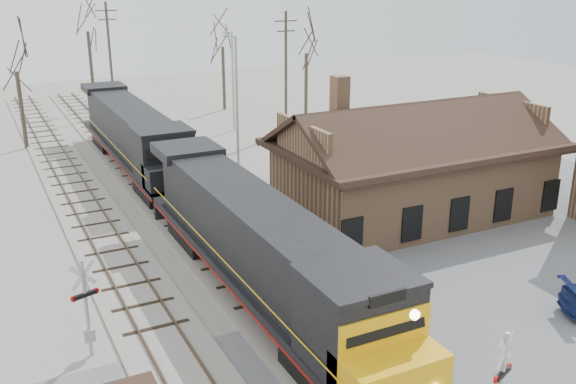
{
  "coord_description": "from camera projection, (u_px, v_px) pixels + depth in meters",
  "views": [
    {
      "loc": [
        -9.65,
        -15.61,
        13.05
      ],
      "look_at": [
        2.67,
        9.0,
        3.62
      ],
      "focal_mm": 40.0,
      "sensor_mm": 36.0,
      "label": 1
    }
  ],
  "objects": [
    {
      "name": "ground",
      "position": [
        337.0,
        383.0,
        21.52
      ],
      "size": [
        140.0,
        140.0,
        0.0
      ],
      "primitive_type": "plane",
      "color": "#A39E93",
      "rests_on": "ground"
    },
    {
      "name": "road",
      "position": [
        337.0,
        383.0,
        21.52
      ],
      "size": [
        60.0,
        9.0,
        0.03
      ],
      "primitive_type": "cube",
      "color": "#59595E",
      "rests_on": "ground"
    },
    {
      "name": "track_main",
      "position": [
        193.0,
        230.0,
        34.19
      ],
      "size": [
        3.4,
        90.0,
        0.24
      ],
      "color": "#A39E93",
      "rests_on": "ground"
    },
    {
      "name": "track_siding",
      "position": [
        108.0,
        245.0,
        32.28
      ],
      "size": [
        3.4,
        90.0,
        0.24
      ],
      "color": "#A39E93",
      "rests_on": "ground"
    },
    {
      "name": "depot",
      "position": [
        412.0,
        173.0,
        35.97
      ],
      "size": [
        15.2,
        9.31,
        7.9
      ],
      "color": "#9B7150",
      "rests_on": "ground"
    },
    {
      "name": "locomotive_lead",
      "position": [
        263.0,
        252.0,
        25.71
      ],
      "size": [
        3.11,
        20.82,
        4.62
      ],
      "color": "black",
      "rests_on": "ground"
    },
    {
      "name": "locomotive_trailing",
      "position": [
        135.0,
        138.0,
        43.55
      ],
      "size": [
        3.11,
        20.82,
        4.38
      ],
      "color": "black",
      "rests_on": "ground"
    },
    {
      "name": "crossbuck_far",
      "position": [
        87.0,
        311.0,
        22.5
      ],
      "size": [
        1.04,
        0.41,
        3.76
      ],
      "rotation": [
        0.0,
        0.0,
        3.46
      ],
      "color": "#A5A8AD",
      "rests_on": "ground"
    },
    {
      "name": "streetlight_b",
      "position": [
        236.0,
        102.0,
        40.72
      ],
      "size": [
        0.25,
        2.04,
        9.42
      ],
      "color": "#A5A8AD",
      "rests_on": "ground"
    },
    {
      "name": "streetlight_c",
      "position": [
        232.0,
        76.0,
        54.61
      ],
      "size": [
        0.25,
        2.04,
        8.4
      ],
      "color": "#A5A8AD",
      "rests_on": "ground"
    },
    {
      "name": "utility_pole_b",
      "position": [
        110.0,
        57.0,
        60.37
      ],
      "size": [
        2.0,
        0.24,
        10.55
      ],
      "color": "#382D23",
      "rests_on": "ground"
    },
    {
      "name": "utility_pole_c",
      "position": [
        286.0,
        71.0,
        53.59
      ],
      "size": [
        2.0,
        0.24,
        10.11
      ],
      "color": "#382D23",
      "rests_on": "ground"
    },
    {
      "name": "tree_b",
      "position": [
        15.0,
        59.0,
        48.1
      ],
      "size": [
        3.98,
        3.98,
        9.75
      ],
      "color": "#382D23",
      "rests_on": "ground"
    },
    {
      "name": "tree_c",
      "position": [
        86.0,
        18.0,
        61.25
      ],
      "size": [
        5.13,
        5.13,
        12.57
      ],
      "color": "#382D23",
      "rests_on": "ground"
    },
    {
      "name": "tree_d",
      "position": [
        222.0,
        36.0,
        62.23
      ],
      "size": [
        4.13,
        4.13,
        10.13
      ],
      "color": "#382D23",
      "rests_on": "ground"
    },
    {
      "name": "tree_e",
      "position": [
        306.0,
        42.0,
        56.54
      ],
      "size": [
        4.18,
        4.18,
        10.23
      ],
      "color": "#382D23",
      "rests_on": "ground"
    }
  ]
}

